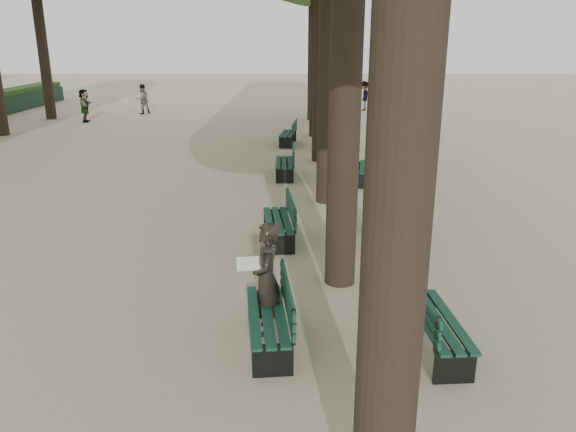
{
  "coord_description": "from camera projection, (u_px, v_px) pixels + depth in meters",
  "views": [
    {
      "loc": [
        0.76,
        -5.98,
        4.08
      ],
      "look_at": [
        0.6,
        3.0,
        1.2
      ],
      "focal_mm": 35.0,
      "sensor_mm": 36.0,
      "label": 1
    }
  ],
  "objects": [
    {
      "name": "ground",
      "position": [
        235.0,
        382.0,
        6.95
      ],
      "size": [
        120.0,
        120.0,
        0.0
      ],
      "primitive_type": "plane",
      "color": "tan",
      "rests_on": "ground"
    },
    {
      "name": "bench_left_0",
      "position": [
        268.0,
        327.0,
        7.72
      ],
      "size": [
        0.77,
        1.85,
        0.92
      ],
      "color": "black",
      "rests_on": "ground"
    },
    {
      "name": "bench_left_1",
      "position": [
        278.0,
        228.0,
        11.66
      ],
      "size": [
        0.77,
        1.85,
        0.92
      ],
      "color": "black",
      "rests_on": "ground"
    },
    {
      "name": "bench_left_2",
      "position": [
        285.0,
        168.0,
        17.0
      ],
      "size": [
        0.6,
        1.81,
        0.92
      ],
      "color": "black",
      "rests_on": "ground"
    },
    {
      "name": "bench_left_3",
      "position": [
        288.0,
        138.0,
        22.02
      ],
      "size": [
        0.72,
        1.84,
        0.92
      ],
      "color": "black",
      "rests_on": "ground"
    },
    {
      "name": "bench_right_0",
      "position": [
        435.0,
        332.0,
        7.59
      ],
      "size": [
        0.72,
        1.84,
        0.92
      ],
      "color": "black",
      "rests_on": "ground"
    },
    {
      "name": "bench_right_1",
      "position": [
        388.0,
        230.0,
        11.59
      ],
      "size": [
        0.73,
        1.84,
        0.92
      ],
      "color": "black",
      "rests_on": "ground"
    },
    {
      "name": "bench_right_2",
      "position": [
        362.0,
        173.0,
        16.41
      ],
      "size": [
        0.78,
        1.86,
        0.92
      ],
      "color": "black",
      "rests_on": "ground"
    },
    {
      "name": "bench_right_3",
      "position": [
        347.0,
        140.0,
        21.5
      ],
      "size": [
        0.58,
        1.8,
        0.92
      ],
      "color": "black",
      "rests_on": "ground"
    },
    {
      "name": "man_with_map",
      "position": [
        267.0,
        278.0,
        7.91
      ],
      "size": [
        0.61,
        0.67,
        1.65
      ],
      "color": "black",
      "rests_on": "ground"
    },
    {
      "name": "pedestrian_b",
      "position": [
        364.0,
        96.0,
        32.07
      ],
      "size": [
        0.5,
        1.11,
        1.66
      ],
      "primitive_type": "imported",
      "rotation": [
        0.0,
        0.0,
        4.55
      ],
      "color": "#262628",
      "rests_on": "ground"
    },
    {
      "name": "pedestrian_a",
      "position": [
        142.0,
        99.0,
        30.65
      ],
      "size": [
        0.82,
        0.71,
        1.6
      ],
      "primitive_type": "imported",
      "rotation": [
        0.0,
        0.0,
        3.75
      ],
      "color": "#262628",
      "rests_on": "ground"
    },
    {
      "name": "pedestrian_c",
      "position": [
        409.0,
        99.0,
        30.69
      ],
      "size": [
        0.97,
        0.83,
        1.64
      ],
      "primitive_type": "imported",
      "rotation": [
        0.0,
        0.0,
        3.76
      ],
      "color": "#262628",
      "rests_on": "ground"
    },
    {
      "name": "pedestrian_e",
      "position": [
        85.0,
        106.0,
        27.74
      ],
      "size": [
        0.6,
        1.53,
        1.61
      ],
      "primitive_type": "imported",
      "rotation": [
        0.0,
        0.0,
        1.76
      ],
      "color": "#262628",
      "rests_on": "ground"
    }
  ]
}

